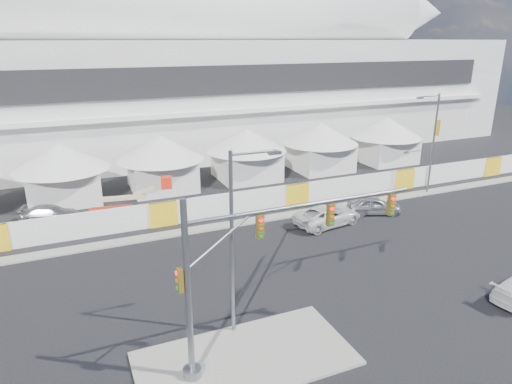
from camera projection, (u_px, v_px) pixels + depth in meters
name	position (u px, v px, depth m)	size (l,w,h in m)	color
ground	(323.00, 300.00, 26.13)	(160.00, 160.00, 0.00)	black
median_island	(245.00, 358.00, 21.26)	(10.00, 5.00, 0.15)	gray
far_curb	(433.00, 191.00, 44.46)	(80.00, 1.20, 0.12)	gray
stadium	(223.00, 75.00, 62.49)	(80.00, 24.80, 21.98)	silver
tent_row	(205.00, 153.00, 46.21)	(53.40, 8.40, 5.40)	silver
hoarding_fence	(297.00, 195.00, 40.68)	(70.00, 0.25, 2.00)	white
scaffold_tower	(456.00, 93.00, 72.72)	(4.40, 4.40, 12.00)	#595B60
sedan_silver	(374.00, 205.00, 38.76)	(4.49, 1.81, 1.53)	#A4A5A9
pickup_curb	(328.00, 215.00, 36.45)	(5.71, 2.63, 1.59)	silver
lot_car_c	(50.00, 214.00, 37.14)	(4.64, 1.89, 1.35)	#9D9CA1
traffic_mast	(238.00, 273.00, 19.39)	(11.24, 0.80, 8.27)	slate
streetlight_median	(237.00, 232.00, 21.61)	(2.59, 0.26, 9.36)	slate
streetlight_curb	(432.00, 137.00, 42.34)	(2.82, 0.63, 9.52)	gray
boom_lift	(119.00, 209.00, 37.39)	(6.88, 2.03, 3.43)	red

